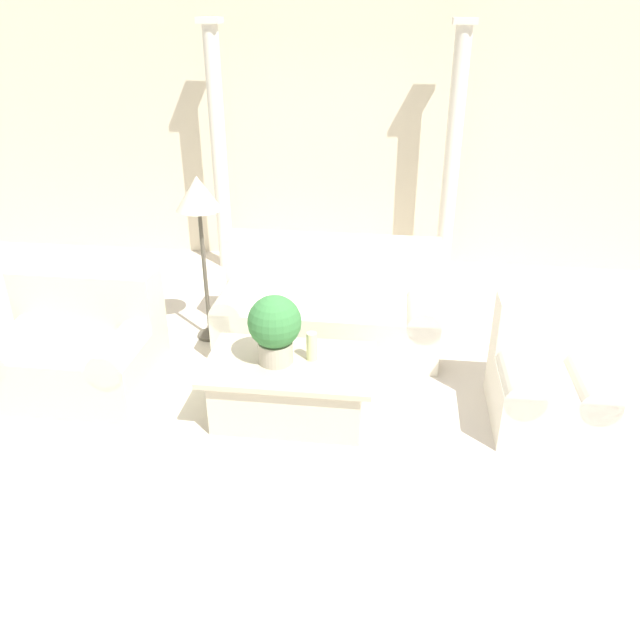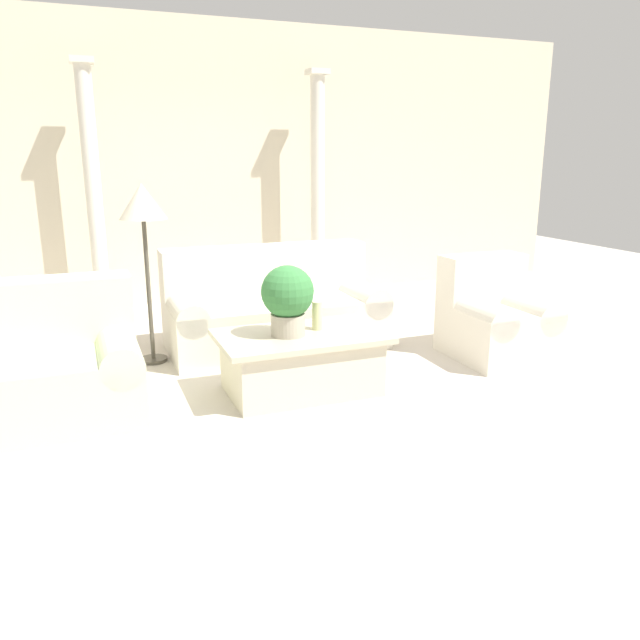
% 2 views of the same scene
% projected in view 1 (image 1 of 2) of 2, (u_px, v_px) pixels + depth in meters
% --- Properties ---
extents(ground_plane, '(16.00, 16.00, 0.00)m').
position_uv_depth(ground_plane, '(289.00, 379.00, 5.14)').
color(ground_plane, beige).
extents(wall_back, '(10.00, 0.06, 3.20)m').
position_uv_depth(wall_back, '(329.00, 121.00, 6.93)').
color(wall_back, beige).
rests_on(wall_back, ground_plane).
extents(sofa_long, '(1.92, 0.92, 0.90)m').
position_uv_depth(sofa_long, '(330.00, 305.00, 5.58)').
color(sofa_long, beige).
rests_on(sofa_long, ground_plane).
extents(loveseat, '(1.15, 0.92, 0.90)m').
position_uv_depth(loveseat, '(81.00, 345.00, 4.92)').
color(loveseat, beige).
rests_on(loveseat, ground_plane).
extents(coffee_table, '(1.22, 0.76, 0.45)m').
position_uv_depth(coffee_table, '(290.00, 388.00, 4.60)').
color(coffee_table, beige).
rests_on(coffee_table, ground_plane).
extents(potted_plant, '(0.38, 0.38, 0.51)m').
position_uv_depth(potted_plant, '(275.00, 326.00, 4.38)').
color(potted_plant, '#B2A893').
rests_on(potted_plant, coffee_table).
extents(pillar_candle, '(0.08, 0.08, 0.21)m').
position_uv_depth(pillar_candle, '(312.00, 346.00, 4.49)').
color(pillar_candle, beige).
rests_on(pillar_candle, coffee_table).
extents(floor_lamp, '(0.38, 0.38, 1.50)m').
position_uv_depth(floor_lamp, '(198.00, 202.00, 5.22)').
color(floor_lamp, '#4C473D').
rests_on(floor_lamp, ground_plane).
extents(column_left, '(0.23, 0.23, 2.65)m').
position_uv_depth(column_left, '(219.00, 149.00, 6.78)').
color(column_left, silver).
rests_on(column_left, ground_plane).
extents(column_right, '(0.23, 0.23, 2.65)m').
position_uv_depth(column_right, '(452.00, 155.00, 6.50)').
color(column_right, silver).
rests_on(column_right, ground_plane).
extents(armchair, '(0.76, 0.82, 0.86)m').
position_uv_depth(armchair, '(548.00, 377.00, 4.51)').
color(armchair, beige).
rests_on(armchair, ground_plane).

